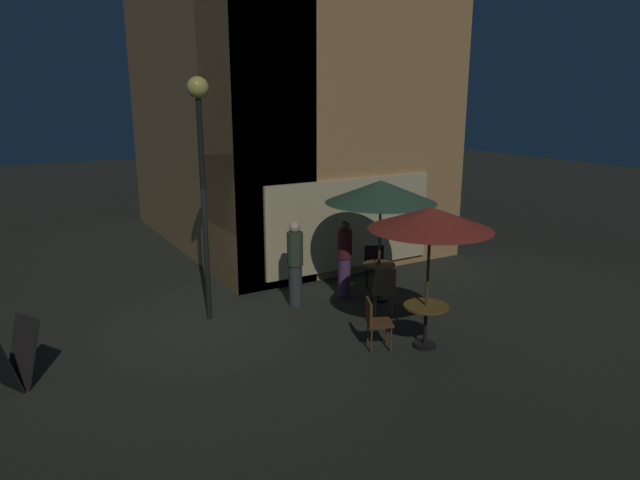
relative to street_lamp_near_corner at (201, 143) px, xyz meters
The scene contains 13 objects.
ground_plane 3.36m from the street_lamp_near_corner, 132.09° to the right, with size 60.00×60.00×0.00m, color #292B22.
cafe_building 4.99m from the street_lamp_near_corner, 53.62° to the left, with size 6.28×8.90×9.43m.
street_lamp_near_corner is the anchor object (origin of this frame).
menu_sandwich_board 4.51m from the street_lamp_near_corner, 161.74° to the right, with size 0.86×0.81×1.00m.
cafe_table_0 4.44m from the street_lamp_near_corner, 13.77° to the right, with size 0.67×0.67×0.79m.
cafe_table_1 4.94m from the street_lamp_near_corner, 48.03° to the right, with size 0.76×0.76×0.74m.
patio_umbrella_0 3.62m from the street_lamp_near_corner, 13.77° to the right, with size 2.23×2.23×2.51m.
patio_umbrella_1 4.23m from the street_lamp_near_corner, 48.03° to the right, with size 2.01×2.01×2.41m.
cafe_chair_0 4.34m from the street_lamp_near_corner, 27.79° to the right, with size 0.55×0.55×0.96m.
cafe_chair_1 4.72m from the street_lamp_near_corner, ahead, with size 0.58×0.58×0.91m.
cafe_chair_2 4.33m from the street_lamp_near_corner, 54.01° to the right, with size 0.55×0.55×0.86m.
patron_standing_0 3.81m from the street_lamp_near_corner, ahead, with size 0.31×0.31×1.64m.
patron_standing_1 3.01m from the street_lamp_near_corner, ahead, with size 0.32×0.32×1.74m.
Camera 1 is at (-2.93, -9.38, 4.13)m, focal length 31.54 mm.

